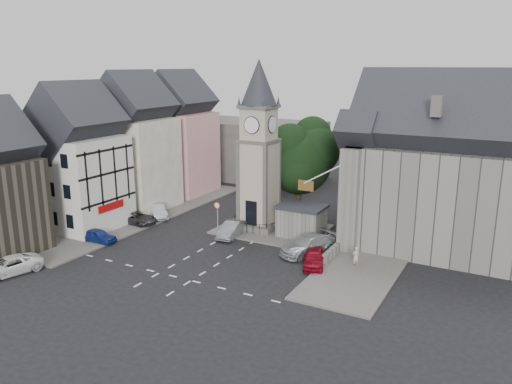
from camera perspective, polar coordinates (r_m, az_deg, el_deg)
The scene contains 24 objects.
ground at distance 43.15m, azimuth -4.76°, elevation -7.02°, with size 120.00×120.00×0.00m, color black.
pavement_west at distance 54.87m, azimuth -12.29°, elevation -2.53°, with size 6.00×30.00×0.14m, color #595651.
pavement_east at distance 45.49m, azimuth 13.83°, elevation -6.17°, with size 6.00×26.00×0.14m, color #595651.
central_island at distance 48.94m, azimuth 1.86°, elevation -4.26°, with size 10.00×8.00×0.16m, color #595651.
road_markings at distance 39.04m, azimuth -9.24°, elevation -9.53°, with size 20.00×8.00×0.01m, color silver.
clock_tower at distance 47.67m, azimuth 0.32°, elevation 5.21°, with size 4.86×4.86×16.25m.
stone_shelter at distance 46.73m, azimuth 5.22°, elevation -3.33°, with size 4.30×3.30×3.08m.
town_tree at distance 51.45m, azimuth 4.94°, elevation 4.54°, with size 7.20×7.20×10.80m.
warning_sign_post at distance 48.47m, azimuth -4.46°, elevation -2.07°, with size 0.70×0.19×2.85m.
terrace_pink at distance 62.91m, azimuth -8.75°, elevation 5.85°, with size 8.10×7.60×12.80m.
terrace_cream at distance 56.83m, azimuth -13.63°, elevation 4.72°, with size 8.10×7.60×12.80m.
terrace_tudor at distance 51.35m, azimuth -19.56°, elevation 2.85°, with size 8.10×7.60×12.00m.
backdrop_west at distance 71.35m, azimuth -0.57°, elevation 4.91°, with size 20.00×10.00×8.00m, color #4C4944.
east_building at distance 45.95m, azimuth 19.59°, elevation 1.67°, with size 14.40×11.40×12.60m.
east_boundary_wall at distance 47.88m, azimuth 11.24°, elevation -4.49°, with size 0.40×16.00×0.90m, color #64625C.
flagpole at distance 41.03m, azimuth 7.55°, elevation 2.00°, with size 3.68×0.10×2.74m.
car_west_blue at distance 47.69m, azimuth -17.61°, elevation -4.78°, with size 1.45×3.59×1.22m, color navy.
car_west_silver at distance 53.75m, azimuth -11.22°, elevation -2.14°, with size 1.47×4.21×1.39m, color #B3B6BB.
car_west_grey at distance 52.02m, azimuth -13.54°, elevation -2.90°, with size 2.08×4.50×1.25m, color #2C2C2E.
car_island_silver at distance 46.99m, azimuth -2.79°, elevation -4.27°, with size 1.49×4.27×1.41m, color gray.
car_island_east at distance 42.97m, azimuth 5.94°, elevation -6.02°, with size 2.20×5.42×1.57m, color #A0A5A8.
car_east_red at distance 40.49m, azimuth 6.64°, elevation -7.50°, with size 1.61×4.00×1.36m, color maroon.
van_sw_white at distance 43.14m, azimuth -26.43°, elevation -7.58°, with size 2.25×4.88×1.36m, color white.
pedestrian at distance 40.78m, azimuth 11.35°, elevation -7.27°, with size 0.62×0.41×1.71m, color #B6A996.
Camera 1 is at (22.27, -33.48, 15.66)m, focal length 35.00 mm.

